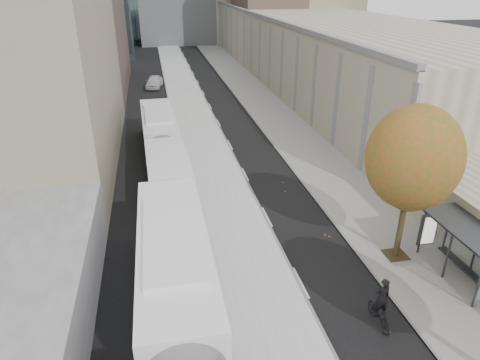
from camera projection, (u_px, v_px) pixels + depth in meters
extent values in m
cube|color=#B3B3B3|center=(196.00, 127.00, 39.25)|extent=(4.25, 150.00, 0.15)
cube|color=gray|center=(280.00, 122.00, 40.71)|extent=(4.75, 150.00, 0.08)
cube|color=gray|center=(299.00, 38.00, 66.75)|extent=(18.00, 92.00, 8.00)
cube|color=#383A3F|center=(468.00, 229.00, 18.62)|extent=(1.90, 4.40, 0.10)
cylinder|color=#383A3F|center=(479.00, 284.00, 17.27)|extent=(0.10, 0.10, 2.40)
cube|color=silver|center=(476.00, 251.00, 19.28)|extent=(0.04, 4.00, 2.10)
cylinder|color=#322519|center=(401.00, 227.00, 20.42)|extent=(0.28, 0.28, 3.24)
sphere|color=#2F5815|center=(414.00, 158.00, 18.89)|extent=(4.20, 4.20, 4.20)
cube|color=silver|center=(183.00, 352.00, 13.70)|extent=(2.86, 19.34, 3.22)
cube|color=black|center=(182.00, 338.00, 13.44)|extent=(2.92, 18.56, 1.12)
cube|color=silver|center=(162.00, 148.00, 30.75)|extent=(3.04, 17.04, 2.83)
cube|color=black|center=(162.00, 141.00, 30.53)|extent=(3.07, 16.37, 0.98)
cube|color=#066928|center=(169.00, 208.00, 23.40)|extent=(1.79, 0.12, 1.09)
imported|color=black|center=(379.00, 314.00, 16.80)|extent=(0.49, 1.72, 1.03)
imported|color=black|center=(382.00, 297.00, 16.45)|extent=(0.64, 0.42, 1.74)
sphere|color=#517D3C|center=(384.00, 284.00, 16.17)|extent=(0.27, 0.27, 0.27)
imported|color=silver|center=(154.00, 82.00, 53.27)|extent=(2.48, 4.57, 1.47)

